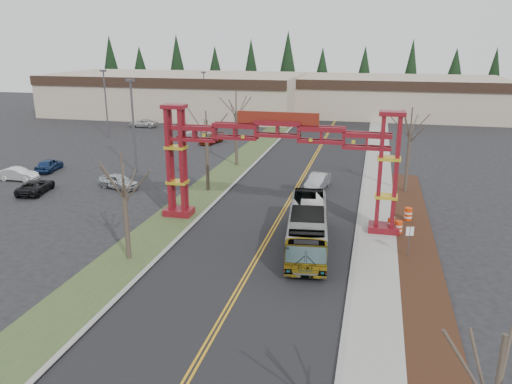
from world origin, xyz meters
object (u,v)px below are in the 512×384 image
(parked_car_mid_b, at_px, (49,165))
(bare_tree_median_near, at_px, (123,186))
(parked_car_near_a, at_px, (119,181))
(light_pole_mid, at_px, (106,99))
(parked_car_near_b, at_px, (18,174))
(bare_tree_median_mid, at_px, (206,135))
(light_pole_far, at_px, (204,94))
(barrel_mid, at_px, (391,225))
(parked_car_near_c, at_px, (36,186))
(retail_building_west, at_px, (177,94))
(transit_bus, at_px, (307,227))
(barrel_south, at_px, (398,228))
(gateway_arch, at_px, (277,147))
(parked_car_mid_a, at_px, (211,139))
(silver_sedan, at_px, (318,181))
(parked_car_far_b, at_px, (143,123))
(barrel_north, at_px, (408,215))
(bare_tree_right_far, at_px, (410,131))
(light_pole_near, at_px, (133,120))
(parked_car_far_a, at_px, (201,135))
(street_sign, at_px, (409,236))
(retail_building_east, at_px, (395,96))
(bare_tree_median_far, at_px, (236,113))

(parked_car_mid_b, relative_size, bare_tree_median_near, 0.58)
(parked_car_near_a, bearing_deg, light_pole_mid, 49.06)
(parked_car_near_b, bearing_deg, bare_tree_median_mid, -89.60)
(parked_car_near_b, distance_m, light_pole_far, 38.39)
(barrel_mid, bearing_deg, parked_car_near_c, 175.86)
(light_pole_mid, bearing_deg, retail_building_west, 88.98)
(transit_bus, bearing_deg, barrel_south, 26.07)
(gateway_arch, height_order, parked_car_mid_b, gateway_arch)
(parked_car_near_b, xyz_separation_m, parked_car_mid_a, (12.94, 22.46, -0.02))
(silver_sedan, bearing_deg, light_pole_far, 134.14)
(retail_building_west, relative_size, parked_car_near_a, 11.11)
(parked_car_near_a, bearing_deg, parked_car_far_b, 39.81)
(barrel_north, bearing_deg, parked_car_near_b, 175.16)
(bare_tree_right_far, bearing_deg, bare_tree_median_near, -132.66)
(bare_tree_median_mid, bearing_deg, gateway_arch, -42.10)
(light_pole_far, bearing_deg, parked_car_near_b, -100.24)
(gateway_arch, xyz_separation_m, barrel_north, (9.85, 2.87, -5.42))
(bare_tree_right_far, height_order, light_pole_near, light_pole_near)
(parked_car_near_b, bearing_deg, silver_sedan, -85.05)
(bare_tree_median_near, bearing_deg, barrel_north, 32.62)
(parked_car_far_a, bearing_deg, transit_bus, -167.72)
(retail_building_west, xyz_separation_m, street_sign, (39.52, -58.18, -2.20))
(parked_car_mid_a, bearing_deg, light_pole_mid, -166.10)
(retail_building_east, distance_m, parked_car_far_a, 41.42)
(retail_building_east, height_order, bare_tree_median_far, bare_tree_median_far)
(parked_car_near_a, bearing_deg, bare_tree_right_far, -61.32)
(transit_bus, height_order, bare_tree_median_far, bare_tree_median_far)
(gateway_arch, xyz_separation_m, light_pole_far, (-20.91, 43.59, -1.00))
(parked_car_mid_a, xyz_separation_m, bare_tree_median_far, (6.75, -11.29, 5.26))
(parked_car_near_a, height_order, parked_car_near_b, parked_car_near_a)
(bare_tree_median_far, xyz_separation_m, light_pole_far, (-12.91, 26.37, -0.91))
(barrel_south, bearing_deg, retail_building_west, 125.87)
(parked_car_mid_a, height_order, barrel_north, parked_car_mid_a)
(parked_car_far_b, relative_size, barrel_north, 4.02)
(light_pole_near, xyz_separation_m, street_sign, (27.07, -15.97, -4.10))
(bare_tree_median_near, height_order, barrel_north, bare_tree_median_near)
(parked_car_near_c, bearing_deg, light_pole_near, -132.76)
(retail_building_west, relative_size, barrel_north, 41.22)
(parked_car_far_a, relative_size, street_sign, 2.04)
(parked_car_near_a, height_order, parked_car_mid_b, parked_car_near_a)
(parked_car_near_c, height_order, bare_tree_median_near, bare_tree_median_near)
(light_pole_mid, height_order, barrel_mid, light_pole_mid)
(parked_car_near_c, height_order, barrel_north, parked_car_near_c)
(parked_car_mid_b, xyz_separation_m, bare_tree_median_far, (18.97, 7.14, 5.20))
(parked_car_mid_b, bearing_deg, bare_tree_median_far, -168.63)
(street_sign, distance_m, barrel_mid, 4.88)
(parked_car_near_a, distance_m, parked_car_near_c, 7.44)
(parked_car_far_b, bearing_deg, barrel_south, 45.20)
(transit_bus, bearing_deg, parked_car_mid_b, 148.00)
(gateway_arch, bearing_deg, retail_building_east, 80.83)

